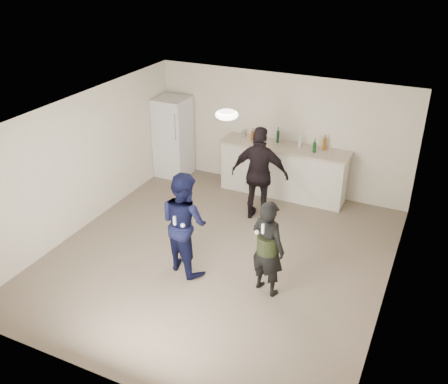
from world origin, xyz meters
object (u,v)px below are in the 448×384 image
at_px(spectator, 260,174).
at_px(counter, 283,172).
at_px(man, 184,223).
at_px(woman, 268,248).
at_px(fridge, 173,137).
at_px(shaker, 244,134).

bearing_deg(spectator, counter, -102.29).
relative_size(man, spectator, 0.93).
bearing_deg(woman, fridge, -24.98).
height_order(counter, shaker, shaker).
relative_size(counter, man, 1.50).
relative_size(fridge, man, 1.04).
xyz_separation_m(counter, spectator, (-0.09, -1.13, 0.40)).
xyz_separation_m(shaker, woman, (1.81, -3.31, -0.39)).
height_order(shaker, spectator, spectator).
distance_m(woman, spectator, 2.27).
bearing_deg(spectator, shaker, -63.08).
relative_size(counter, woman, 1.66).
xyz_separation_m(man, spectator, (0.47, 2.07, 0.07)).
bearing_deg(man, woman, -157.58).
relative_size(counter, spectator, 1.40).
relative_size(fridge, spectator, 0.97).
relative_size(counter, fridge, 1.44).
distance_m(man, woman, 1.42).
distance_m(counter, spectator, 1.21).
relative_size(fridge, shaker, 10.59).
distance_m(fridge, spectator, 2.72).
bearing_deg(fridge, shaker, 6.50).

